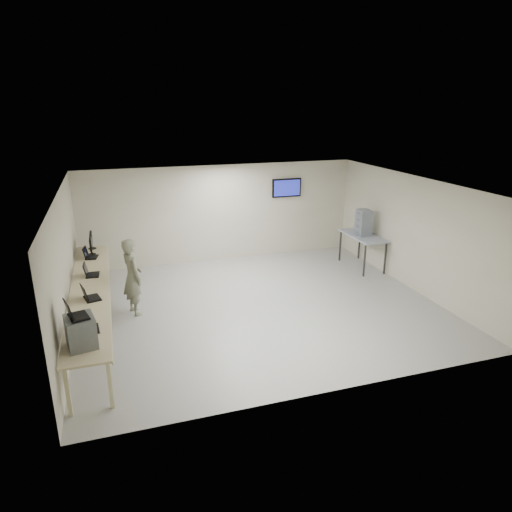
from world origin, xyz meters
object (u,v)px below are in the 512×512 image
object	(u,v)px
side_table	(363,237)
workbench	(91,291)
soldier	(133,277)
equipment_box	(81,332)

from	to	relation	value
side_table	workbench	bearing A→B (deg)	-167.41
soldier	side_table	world-z (taller)	soldier
workbench	side_table	xyz separation A→B (m)	(7.19, 1.61, 0.05)
soldier	side_table	distance (m)	6.43
equipment_box	side_table	distance (m)	8.29
workbench	side_table	world-z (taller)	side_table
workbench	equipment_box	bearing A→B (deg)	-91.49
workbench	side_table	distance (m)	7.36
workbench	equipment_box	xyz separation A→B (m)	(-0.06, -2.41, 0.32)
side_table	soldier	bearing A→B (deg)	-170.03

